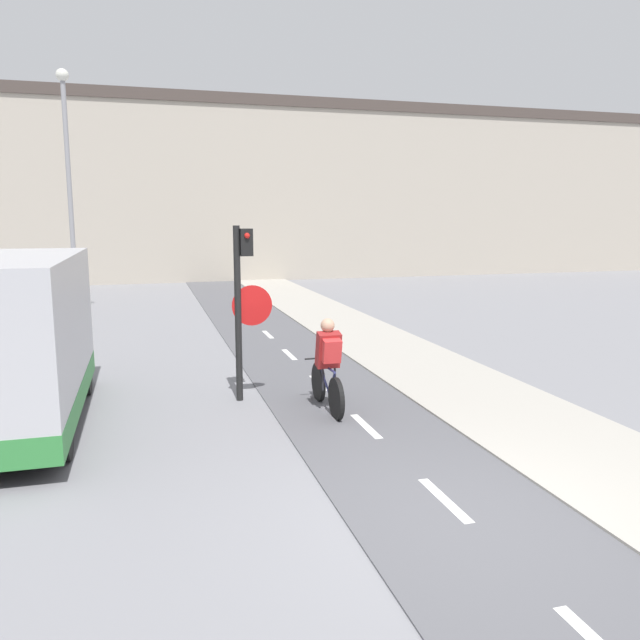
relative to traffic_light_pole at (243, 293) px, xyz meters
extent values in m
plane|color=gray|center=(1.48, -4.87, -1.81)|extent=(120.00, 120.00, 0.00)
cube|color=#56565B|center=(1.48, -4.87, -1.80)|extent=(2.36, 60.00, 0.02)
cube|color=white|center=(1.48, -4.37, -1.79)|extent=(0.12, 1.10, 0.00)
cube|color=white|center=(1.48, -1.87, -1.79)|extent=(0.12, 1.10, 0.00)
cube|color=white|center=(1.48, 0.63, -1.79)|extent=(0.12, 1.10, 0.00)
cube|color=white|center=(1.48, 3.13, -1.79)|extent=(0.12, 1.10, 0.00)
cube|color=white|center=(1.48, 5.63, -1.79)|extent=(0.12, 1.10, 0.00)
cube|color=white|center=(1.48, 8.13, -1.79)|extent=(0.12, 1.10, 0.00)
cube|color=white|center=(1.48, 10.63, -1.79)|extent=(0.12, 1.10, 0.00)
cube|color=#B2A899|center=(1.48, 22.28, 2.30)|extent=(60.00, 5.00, 8.21)
cube|color=#473D38|center=(1.48, 22.28, 6.65)|extent=(60.00, 5.20, 0.50)
cylinder|color=black|center=(-0.09, 0.00, -0.36)|extent=(0.11, 0.11, 2.90)
cube|color=black|center=(0.07, 0.00, 0.82)|extent=(0.20, 0.20, 0.44)
sphere|color=red|center=(0.07, -0.11, 0.93)|extent=(0.09, 0.09, 0.09)
cone|color=red|center=(0.15, 0.00, -0.21)|extent=(0.67, 0.01, 0.67)
cone|color=silver|center=(0.15, 0.00, -0.21)|extent=(0.60, 0.02, 0.60)
cylinder|color=gray|center=(-3.57, 9.97, 1.67)|extent=(0.14, 0.14, 6.96)
sphere|color=silver|center=(-3.57, 9.97, 5.26)|extent=(0.36, 0.36, 0.36)
cylinder|color=black|center=(1.17, -1.41, -1.48)|extent=(0.07, 0.65, 0.65)
cylinder|color=black|center=(1.17, -0.40, -1.48)|extent=(0.07, 0.65, 0.65)
cylinder|color=navy|center=(1.17, -0.71, -1.31)|extent=(0.04, 0.65, 0.40)
cylinder|color=navy|center=(1.17, -1.18, -1.30)|extent=(0.04, 0.33, 0.43)
cylinder|color=navy|center=(1.17, -0.86, -1.11)|extent=(0.04, 0.93, 0.07)
cylinder|color=navy|center=(1.17, -1.22, -1.49)|extent=(0.04, 0.39, 0.05)
cylinder|color=black|center=(1.17, -0.40, -1.08)|extent=(0.46, 0.03, 0.03)
cube|color=maroon|center=(1.17, -0.97, -0.82)|extent=(0.36, 0.31, 0.59)
sphere|color=tan|center=(1.17, -0.93, -0.44)|extent=(0.22, 0.22, 0.22)
cylinder|color=#232328|center=(1.07, -1.01, -1.25)|extent=(0.04, 0.07, 0.41)
cylinder|color=#232328|center=(1.27, -1.01, -1.25)|extent=(0.04, 0.07, 0.41)
cube|color=red|center=(1.17, -1.15, -0.80)|extent=(0.28, 0.23, 0.39)
cube|color=#B7B7BC|center=(-3.47, -0.48, -0.44)|extent=(1.91, 4.75, 2.25)
cube|color=#33843D|center=(-3.47, -0.48, -1.38)|extent=(1.92, 4.76, 0.36)
cube|color=black|center=(-3.47, 1.88, -0.05)|extent=(1.72, 0.04, 0.70)
cylinder|color=black|center=(-2.61, 1.06, -1.46)|extent=(0.18, 0.70, 0.70)
cylinder|color=black|center=(-2.61, -2.02, -1.46)|extent=(0.18, 0.70, 0.70)
camera|label=1|loc=(-1.52, -10.09, 1.22)|focal=35.00mm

